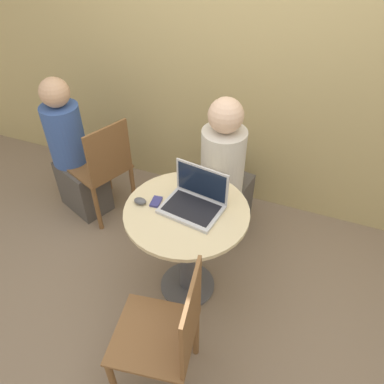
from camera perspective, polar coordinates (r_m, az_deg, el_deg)
The scene contains 10 objects.
ground_plane at distance 2.70m, azimuth -0.68°, elevation -14.02°, with size 12.00×12.00×0.00m, color #7F6B56.
back_wall at distance 2.76m, azimuth 8.30°, elevation 21.16°, with size 7.00×0.05×2.60m.
round_table at distance 2.29m, azimuth -0.78°, elevation -6.42°, with size 0.73×0.73×0.72m.
laptop at distance 2.14m, azimuth 0.41°, elevation -1.30°, with size 0.37×0.29×0.23m.
cell_phone at distance 2.20m, azimuth -5.48°, elevation -1.48°, with size 0.06×0.09×0.02m.
computer_mouse at distance 2.20m, azimuth -7.91°, elevation -1.37°, with size 0.08×0.05×0.04m.
chair_empty at distance 1.98m, azimuth -3.80°, elevation -21.06°, with size 0.46×0.46×0.89m.
person_seated at distance 2.71m, azimuth 4.96°, elevation 1.74°, with size 0.35×0.48×1.17m.
chair_background at distance 2.99m, azimuth -13.40°, elevation 3.50°, with size 0.52×0.52×0.86m.
person_background at distance 3.12m, azimuth -17.58°, elevation 5.13°, with size 0.47×0.40×1.13m.
Camera 1 is at (0.60, -1.45, 2.20)m, focal length 35.00 mm.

